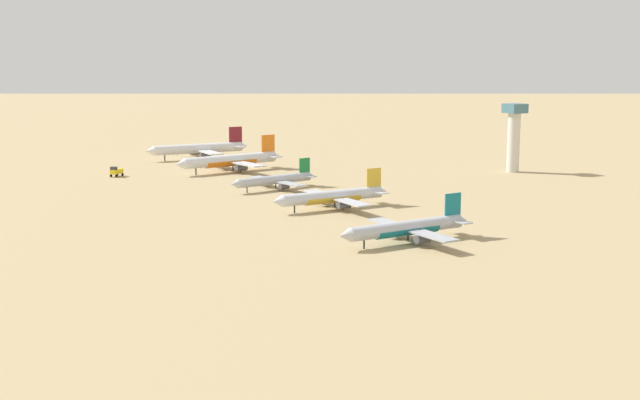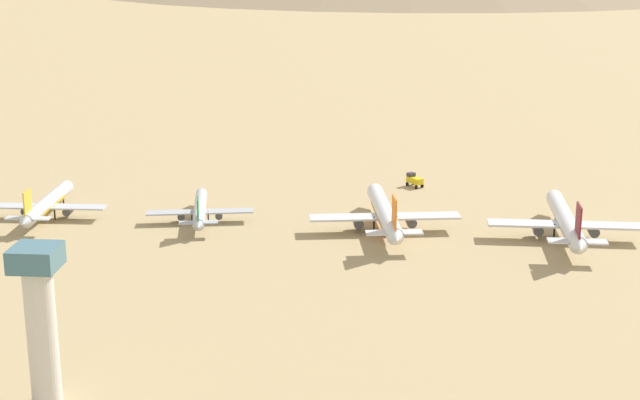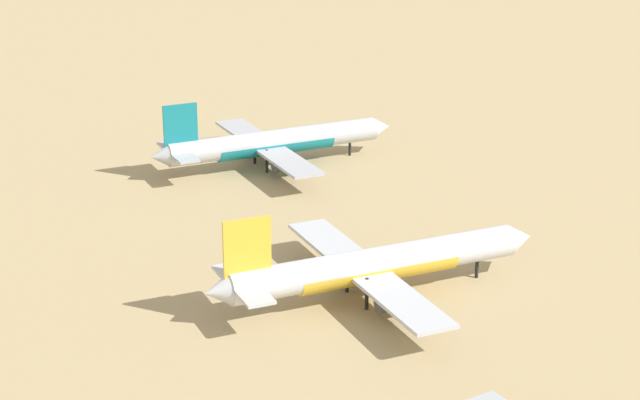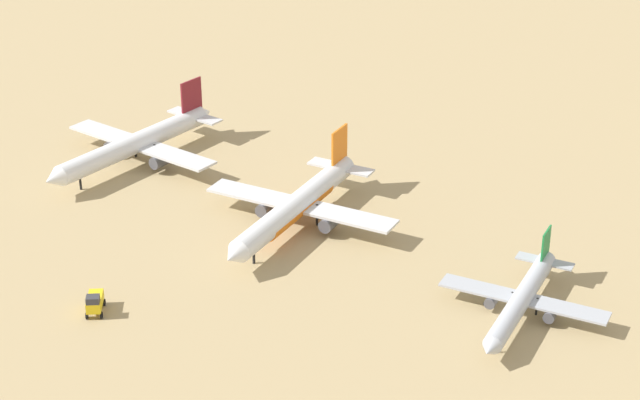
{
  "view_description": "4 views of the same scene",
  "coord_description": "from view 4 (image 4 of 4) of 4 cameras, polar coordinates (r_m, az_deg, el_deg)",
  "views": [
    {
      "loc": [
        115.75,
        248.9,
        43.97
      ],
      "look_at": [
        6.28,
        46.59,
        3.77
      ],
      "focal_mm": 45.99,
      "sensor_mm": 36.0,
      "label": 1
    },
    {
      "loc": [
        -237.81,
        -47.87,
        74.26
      ],
      "look_at": [
        -1.06,
        -28.6,
        6.64
      ],
      "focal_mm": 54.67,
      "sensor_mm": 36.0,
      "label": 2
    },
    {
      "loc": [
        -46.46,
        -53.52,
        49.15
      ],
      "look_at": [
        -0.28,
        57.3,
        6.38
      ],
      "focal_mm": 61.56,
      "sensor_mm": 36.0,
      "label": 3
    },
    {
      "loc": [
        138.52,
        64.71,
        93.6
      ],
      "look_at": [
        -9.72,
        -43.9,
        3.64
      ],
      "focal_mm": 61.58,
      "sensor_mm": 36.0,
      "label": 4
    }
  ],
  "objects": [
    {
      "name": "ground_plane",
      "position": [
        179.27,
        9.58,
        -5.8
      ],
      "size": [
        1800.0,
        1800.0,
        0.0
      ],
      "primitive_type": "plane",
      "color": "tan"
    },
    {
      "name": "parked_jet_0",
      "position": [
        229.91,
        -9.52,
        2.91
      ],
      "size": [
        46.6,
        37.75,
        13.47
      ],
      "color": "silver",
      "rests_on": "ground"
    },
    {
      "name": "parked_jet_1",
      "position": [
        200.8,
        -1.21,
        -0.27
      ],
      "size": [
        46.54,
        38.02,
        13.44
      ],
      "color": "silver",
      "rests_on": "ground"
    },
    {
      "name": "parked_jet_2",
      "position": [
        177.05,
        10.45,
        -5.07
      ],
      "size": [
        33.77,
        27.63,
        9.77
      ],
      "color": "#B2B7C1",
      "rests_on": "ground"
    },
    {
      "name": "service_truck",
      "position": [
        179.4,
        -11.63,
        -5.19
      ],
      "size": [
        5.57,
        5.28,
        3.9
      ],
      "color": "yellow",
      "rests_on": "ground"
    }
  ]
}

